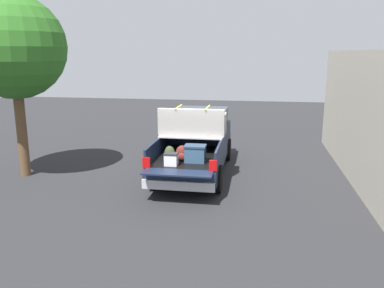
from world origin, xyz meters
name	(u,v)px	position (x,y,z in m)	size (l,w,h in m)	color
ground_plane	(195,173)	(0.00, 0.00, 0.00)	(40.00, 40.00, 0.00)	#262628
pickup_truck	(197,141)	(0.36, 0.00, 0.97)	(6.05, 2.06, 2.23)	#162138
building_facade	(357,116)	(0.36, -4.97, 1.96)	(10.03, 0.36, 3.91)	beige
tree_background	(13,48)	(-1.17, 5.32, 3.98)	(3.12, 3.12, 5.57)	brown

